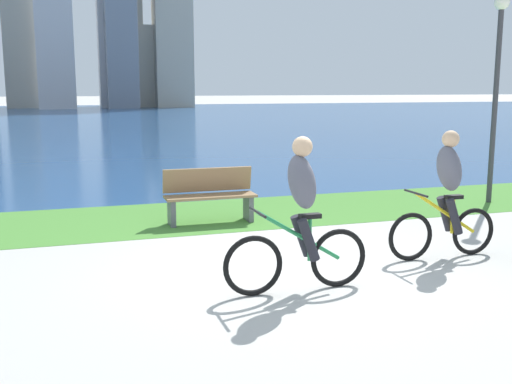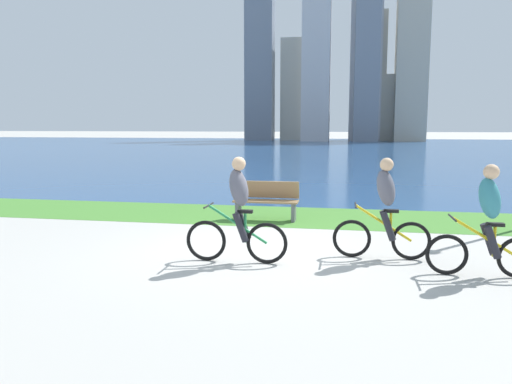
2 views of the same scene
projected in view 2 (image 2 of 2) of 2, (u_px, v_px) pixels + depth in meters
ground_plane at (251, 250)px, 8.79m from camera, size 300.00×300.00×0.00m
grass_strip_bayside at (278, 216)px, 12.10m from camera, size 120.00×2.73×0.01m
bay_water_surface at (330, 149)px, 46.12m from camera, size 300.00×67.09×0.00m
cyclist_lead at (238, 211)px, 7.93m from camera, size 1.67×0.52×1.71m
cyclist_trailing at (384, 209)px, 8.15m from camera, size 1.59×0.52×1.68m
cyclist_distant_rear at (487, 221)px, 7.16m from camera, size 1.60×0.52×1.65m
bench_near_path at (266, 201)px, 11.55m from camera, size 1.50×0.47×0.90m
city_skyline_far_shore at (346, 71)px, 67.59m from camera, size 24.70×11.06×22.96m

